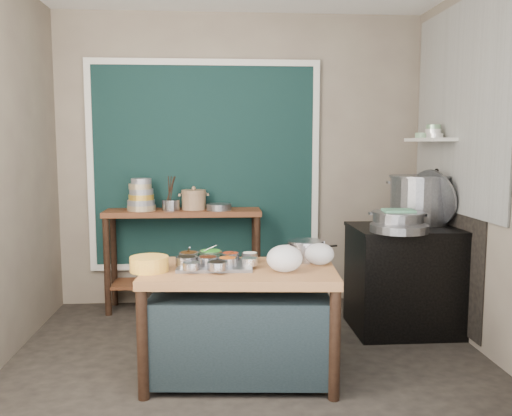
{
  "coord_description": "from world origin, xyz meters",
  "views": [
    {
      "loc": [
        -0.23,
        -3.79,
        1.56
      ],
      "look_at": [
        0.06,
        0.25,
        1.08
      ],
      "focal_mm": 38.0,
      "sensor_mm": 36.0,
      "label": 1
    }
  ],
  "objects": [
    {
      "name": "floor",
      "position": [
        0.0,
        0.0,
        -0.01
      ],
      "size": [
        3.5,
        3.0,
        0.02
      ],
      "primitive_type": "cube",
      "color": "#2F2924",
      "rests_on": "ground"
    },
    {
      "name": "back_wall",
      "position": [
        0.0,
        1.51,
        1.4
      ],
      "size": [
        3.5,
        0.02,
        2.8
      ],
      "primitive_type": "cube",
      "color": "gray",
      "rests_on": "floor"
    },
    {
      "name": "right_wall",
      "position": [
        1.76,
        0.0,
        1.4
      ],
      "size": [
        0.02,
        3.0,
        2.8
      ],
      "primitive_type": "cube",
      "color": "gray",
      "rests_on": "floor"
    },
    {
      "name": "curtain_panel",
      "position": [
        -0.35,
        1.47,
        1.35
      ],
      "size": [
        2.1,
        0.02,
        1.9
      ],
      "primitive_type": "cube",
      "color": "black",
      "rests_on": "back_wall"
    },
    {
      "name": "curtain_frame",
      "position": [
        -0.35,
        1.46,
        1.35
      ],
      "size": [
        2.22,
        0.03,
        2.02
      ],
      "primitive_type": null,
      "color": "beige",
      "rests_on": "back_wall"
    },
    {
      "name": "tile_panel",
      "position": [
        1.74,
        0.55,
        1.85
      ],
      "size": [
        0.02,
        1.7,
        1.7
      ],
      "primitive_type": "cube",
      "color": "#B2B2AA",
      "rests_on": "right_wall"
    },
    {
      "name": "soot_patch",
      "position": [
        1.74,
        0.65,
        0.7
      ],
      "size": [
        0.01,
        1.3,
        1.3
      ],
      "primitive_type": "cube",
      "color": "black",
      "rests_on": "right_wall"
    },
    {
      "name": "wall_shelf",
      "position": [
        1.63,
        0.85,
        1.6
      ],
      "size": [
        0.22,
        0.7,
        0.03
      ],
      "primitive_type": "cube",
      "color": "beige",
      "rests_on": "right_wall"
    },
    {
      "name": "prep_table",
      "position": [
        -0.08,
        -0.3,
        0.38
      ],
      "size": [
        1.3,
        0.82,
        0.75
      ],
      "primitive_type": "cube",
      "rotation": [
        0.0,
        0.0,
        -0.08
      ],
      "color": "#986037",
      "rests_on": "floor"
    },
    {
      "name": "back_counter",
      "position": [
        -0.55,
        1.28,
        0.47
      ],
      "size": [
        1.45,
        0.4,
        0.95
      ],
      "primitive_type": "cube",
      "color": "#5A3119",
      "rests_on": "floor"
    },
    {
      "name": "stove_block",
      "position": [
        1.35,
        0.55,
        0.42
      ],
      "size": [
        0.9,
        0.68,
        0.85
      ],
      "primitive_type": "cube",
      "color": "black",
      "rests_on": "floor"
    },
    {
      "name": "stove_top",
      "position": [
        1.35,
        0.55,
        0.86
      ],
      "size": [
        0.92,
        0.69,
        0.03
      ],
      "primitive_type": "cube",
      "color": "black",
      "rests_on": "stove_block"
    },
    {
      "name": "condiment_tray",
      "position": [
        -0.25,
        -0.26,
        0.76
      ],
      "size": [
        0.5,
        0.36,
        0.02
      ],
      "primitive_type": "cube",
      "rotation": [
        0.0,
        0.0,
        -0.03
      ],
      "color": "gray",
      "rests_on": "prep_table"
    },
    {
      "name": "condiment_bowls",
      "position": [
        -0.26,
        -0.24,
        0.8
      ],
      "size": [
        0.55,
        0.45,
        0.06
      ],
      "color": "gray",
      "rests_on": "condiment_tray"
    },
    {
      "name": "yellow_basin",
      "position": [
        -0.67,
        -0.34,
        0.8
      ],
      "size": [
        0.28,
        0.28,
        0.09
      ],
      "primitive_type": "cylinder",
      "rotation": [
        0.0,
        0.0,
        -0.14
      ],
      "color": "yellow",
      "rests_on": "prep_table"
    },
    {
      "name": "saucepan",
      "position": [
        0.38,
        -0.09,
        0.82
      ],
      "size": [
        0.34,
        0.34,
        0.14
      ],
      "primitive_type": null,
      "rotation": [
        0.0,
        0.0,
        0.37
      ],
      "color": "gray",
      "rests_on": "prep_table"
    },
    {
      "name": "plastic_bag_a",
      "position": [
        0.2,
        -0.42,
        0.84
      ],
      "size": [
        0.28,
        0.26,
        0.17
      ],
      "primitive_type": "ellipsoid",
      "rotation": [
        0.0,
        0.0,
        0.33
      ],
      "color": "white",
      "rests_on": "prep_table"
    },
    {
      "name": "plastic_bag_b",
      "position": [
        0.46,
        -0.23,
        0.82
      ],
      "size": [
        0.21,
        0.19,
        0.15
      ],
      "primitive_type": "ellipsoid",
      "rotation": [
        0.0,
        0.0,
        -0.09
      ],
      "color": "white",
      "rests_on": "prep_table"
    },
    {
      "name": "bowl_stack",
      "position": [
        -0.93,
        1.26,
        1.08
      ],
      "size": [
        0.27,
        0.27,
        0.3
      ],
      "color": "tan",
      "rests_on": "back_counter"
    },
    {
      "name": "utensil_cup",
      "position": [
        -0.66,
        1.24,
        1.0
      ],
      "size": [
        0.22,
        0.22,
        0.1
      ],
      "primitive_type": "cylinder",
      "rotation": [
        0.0,
        0.0,
        0.41
      ],
      "color": "gray",
      "rests_on": "back_counter"
    },
    {
      "name": "ceramic_crock",
      "position": [
        -0.45,
        1.3,
        1.03
      ],
      "size": [
        0.28,
        0.28,
        0.16
      ],
      "primitive_type": null,
      "rotation": [
        0.0,
        0.0,
        0.16
      ],
      "color": "#846548",
      "rests_on": "back_counter"
    },
    {
      "name": "wide_bowl",
      "position": [
        -0.21,
        1.23,
        0.98
      ],
      "size": [
        0.29,
        0.29,
        0.06
      ],
      "primitive_type": "cylinder",
      "rotation": [
        0.0,
        0.0,
        -0.31
      ],
      "color": "gray",
      "rests_on": "back_counter"
    },
    {
      "name": "stock_pot",
      "position": [
        1.51,
        0.75,
        1.09
      ],
      "size": [
        0.63,
        0.63,
        0.41
      ],
      "primitive_type": null,
      "rotation": [
        0.0,
        0.0,
        -0.22
      ],
      "color": "gray",
      "rests_on": "stove_top"
    },
    {
      "name": "pot_lid",
      "position": [
        1.59,
        0.63,
        1.12
      ],
      "size": [
        0.31,
        0.49,
        0.48
      ],
      "primitive_type": "cylinder",
      "rotation": [
        0.0,
        1.36,
        0.42
      ],
      "color": "gray",
      "rests_on": "stove_top"
    },
    {
      "name": "steamer",
      "position": [
        1.23,
        0.45,
        0.95
      ],
      "size": [
        0.55,
        0.55,
        0.14
      ],
      "primitive_type": null,
      "rotation": [
        0.0,
        0.0,
        -0.33
      ],
      "color": "gray",
      "rests_on": "stove_top"
    },
    {
      "name": "green_cloth",
      "position": [
        1.23,
        0.45,
        1.03
      ],
      "size": [
        0.25,
        0.2,
        0.02
      ],
      "primitive_type": "cube",
      "rotation": [
        0.0,
        0.0,
        -0.07
      ],
      "color": "#5DA27B",
      "rests_on": "steamer"
    },
    {
      "name": "shallow_pan",
      "position": [
        1.19,
        0.3,
        0.91
      ],
      "size": [
        0.5,
        0.5,
        0.06
      ],
      "primitive_type": "cylinder",
      "rotation": [
        0.0,
        0.0,
        -0.11
      ],
      "color": "gray",
      "rests_on": "stove_top"
    },
    {
      "name": "shelf_bowl_stack",
      "position": [
        1.63,
        0.77,
        1.67
      ],
      "size": [
        0.14,
        0.14,
        0.11
      ],
      "color": "silver",
      "rests_on": "wall_shelf"
    },
    {
      "name": "shelf_bowl_green",
      "position": [
        1.63,
        1.03,
        1.64
      ],
      "size": [
        0.17,
        0.17,
        0.05
      ],
      "primitive_type": "cylinder",
      "rotation": [
        0.0,
        0.0,
        0.29
      ],
      "color": "gray",
      "rests_on": "wall_shelf"
    }
  ]
}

